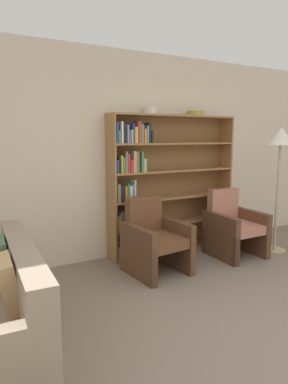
{
  "coord_description": "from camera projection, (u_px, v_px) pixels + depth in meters",
  "views": [
    {
      "loc": [
        -2.31,
        -1.38,
        1.63
      ],
      "look_at": [
        -0.28,
        2.32,
        0.95
      ],
      "focal_mm": 32.0,
      "sensor_mm": 36.0,
      "label": 1
    }
  ],
  "objects": [
    {
      "name": "armchair_leather",
      "position": [
        154.0,
        240.0,
        4.15
      ],
      "size": [
        0.71,
        0.74,
        0.9
      ],
      "rotation": [
        0.0,
        0.0,
        3.24
      ],
      "color": "brown",
      "rests_on": "ground"
    },
    {
      "name": "bowl_copper",
      "position": [
        150.0,
        110.0,
        4.51
      ],
      "size": [
        0.19,
        0.19,
        0.09
      ],
      "color": "silver",
      "rests_on": "bookshelf"
    },
    {
      "name": "bowl_slate",
      "position": [
        195.0,
        113.0,
        4.86
      ],
      "size": [
        0.24,
        0.24,
        0.07
      ],
      "color": "tan",
      "rests_on": "bookshelf"
    },
    {
      "name": "armchair_cushioned",
      "position": [
        233.0,
        227.0,
        4.75
      ],
      "size": [
        0.65,
        0.69,
        0.9
      ],
      "rotation": [
        0.0,
        0.0,
        3.13
      ],
      "color": "brown",
      "rests_on": "ground"
    },
    {
      "name": "wall_back",
      "position": [
        144.0,
        155.0,
        4.78
      ],
      "size": [
        12.0,
        0.06,
        2.75
      ],
      "color": "beige",
      "rests_on": "ground"
    },
    {
      "name": "bookshelf",
      "position": [
        160.0,
        187.0,
        4.77
      ],
      "size": [
        1.92,
        0.3,
        1.93
      ],
      "color": "olive",
      "rests_on": "ground"
    },
    {
      "name": "floor_lamp",
      "position": [
        281.0,
        144.0,
        4.73
      ],
      "size": [
        0.4,
        0.4,
        1.76
      ],
      "color": "tan",
      "rests_on": "ground"
    }
  ]
}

